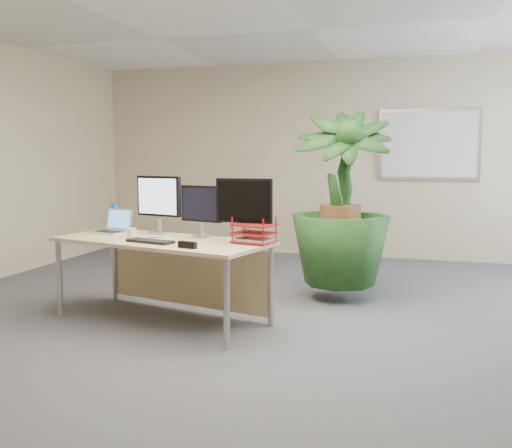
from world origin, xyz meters
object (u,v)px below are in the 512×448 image
(laptop, at_px, (114,226))
(desk, at_px, (169,255))
(floor_plant, at_px, (340,223))
(monitor_right, at_px, (201,208))
(monitor_left, at_px, (159,201))

(laptop, bearing_deg, desk, -15.42)
(desk, height_order, floor_plant, floor_plant)
(desk, bearing_deg, floor_plant, 39.72)
(monitor_right, bearing_deg, floor_plant, 43.20)
(floor_plant, height_order, laptop, floor_plant)
(desk, xyz_separation_m, monitor_left, (-0.20, 0.23, 0.44))
(floor_plant, xyz_separation_m, monitor_right, (-1.05, -0.99, 0.21))
(monitor_left, height_order, laptop, monitor_left)
(monitor_left, bearing_deg, desk, -49.38)
(monitor_left, xyz_separation_m, monitor_right, (0.46, -0.13, -0.04))
(desk, xyz_separation_m, floor_plant, (1.31, 1.09, 0.19))
(monitor_left, bearing_deg, laptop, -171.94)
(desk, distance_m, monitor_right, 0.49)
(floor_plant, relative_size, monitor_left, 2.90)
(floor_plant, xyz_separation_m, laptop, (-1.94, -0.92, 0.01))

